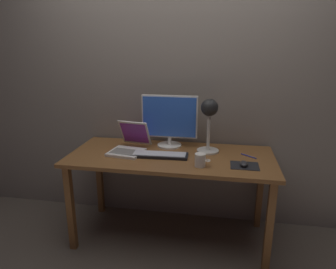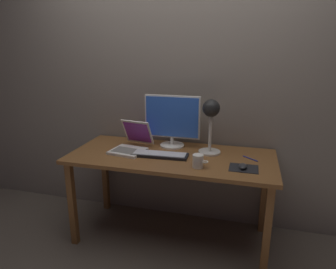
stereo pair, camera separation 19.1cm
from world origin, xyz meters
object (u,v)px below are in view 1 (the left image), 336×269
pen (249,156)px  desk_lamp (209,115)px  monitor (169,120)px  laptop (130,143)px  mouse (244,164)px  keyboard_main (160,155)px  coffee_mug (200,160)px

pen → desk_lamp: bearing=169.5°
monitor → pen: 0.70m
laptop → mouse: size_ratio=3.92×
monitor → pen: size_ratio=3.35×
laptop → desk_lamp: size_ratio=0.87×
laptop → pen: laptop is taller
desk_lamp → pen: 0.44m
monitor → mouse: monitor is taller
keyboard_main → coffee_mug: (0.33, -0.14, 0.04)m
desk_lamp → laptop: bearing=-172.6°
keyboard_main → coffee_mug: size_ratio=3.98×
laptop → coffee_mug: (0.59, -0.24, -0.02)m
laptop → monitor: bearing=29.2°
monitor → pen: bearing=-12.4°
desk_lamp → pen: bearing=-10.5°
monitor → desk_lamp: size_ratio=1.08×
monitor → desk_lamp: 0.35m
keyboard_main → pen: keyboard_main is taller
keyboard_main → mouse: size_ratio=4.65×
coffee_mug → pen: (0.35, 0.26, -0.04)m
keyboard_main → desk_lamp: (0.36, 0.18, 0.29)m
coffee_mug → mouse: bearing=10.3°
monitor → keyboard_main: monitor is taller
desk_lamp → mouse: 0.47m
desk_lamp → coffee_mug: desk_lamp is taller
laptop → mouse: laptop is taller
desk_lamp → coffee_mug: bearing=-96.5°
laptop → coffee_mug: 0.64m
mouse → coffee_mug: bearing=-169.7°
keyboard_main → pen: (0.68, 0.12, -0.01)m
monitor → keyboard_main: 0.34m
mouse → coffee_mug: coffee_mug is taller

